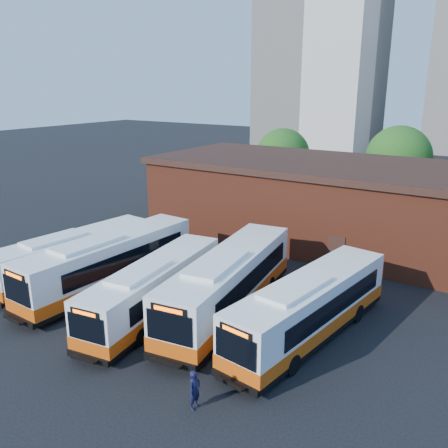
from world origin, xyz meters
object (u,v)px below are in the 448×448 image
Objects in this scene: bus_west at (109,265)px; bus_east at (309,310)px; bus_farwest at (75,257)px; transit_worker at (195,390)px; bus_midwest at (155,291)px; bus_mideast at (229,285)px.

bus_east is (12.81, 1.17, -0.08)m from bus_west.
transit_worker is at bearing -17.77° from bus_farwest.
bus_west reaches higher than bus_midwest.
bus_east is 7.49× the size of transit_worker.
bus_mideast is 8.07× the size of transit_worker.
bus_west is 8.06m from bus_mideast.
bus_farwest is 0.90× the size of bus_west.
bus_midwest is 8.40m from transit_worker.
bus_west is 7.84× the size of transit_worker.
bus_west is 12.87m from bus_east.
bus_west is at bearing 6.06° from bus_farwest.
bus_west is 12.96m from transit_worker.
bus_midwest is at bearing -156.22° from bus_east.
bus_mideast reaches higher than bus_midwest.
bus_west is 4.85m from bus_midwest.
bus_east is at bearing 10.29° from bus_farwest.
bus_farwest is 7.97m from bus_midwest.
bus_east is at bearing 8.13° from bus_midwest.
bus_east is (8.11, 2.33, 0.08)m from bus_midwest.
bus_west is 1.10× the size of bus_midwest.
bus_mideast is 4.86m from bus_east.
bus_mideast reaches higher than bus_farwest.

